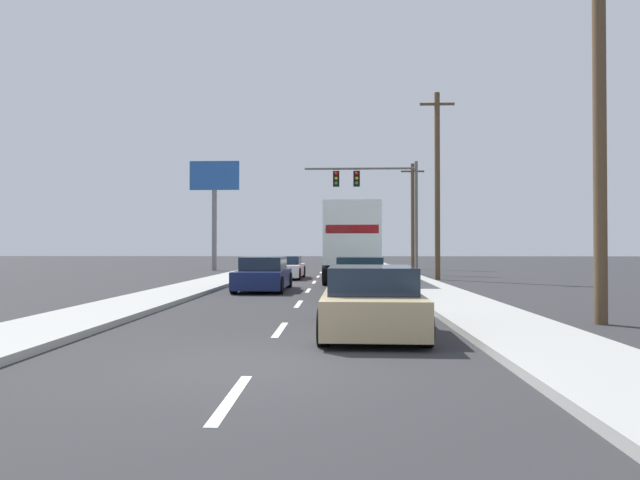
# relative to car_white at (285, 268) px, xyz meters

# --- Properties ---
(ground_plane) EXTENTS (140.00, 140.00, 0.00)m
(ground_plane) POSITION_rel_car_white_xyz_m (1.72, 3.52, -0.56)
(ground_plane) COLOR #2B2B2D
(sidewalk_right) EXTENTS (2.22, 80.00, 0.14)m
(sidewalk_right) POSITION_rel_car_white_xyz_m (6.38, -1.48, -0.49)
(sidewalk_right) COLOR #9E9E99
(sidewalk_right) RESTS_ON ground_plane
(sidewalk_left) EXTENTS (2.22, 80.00, 0.14)m
(sidewalk_left) POSITION_rel_car_white_xyz_m (-2.94, -1.48, -0.49)
(sidewalk_left) COLOR #9E9E99
(sidewalk_left) RESTS_ON ground_plane
(lane_markings) EXTENTS (0.14, 57.00, 0.01)m
(lane_markings) POSITION_rel_car_white_xyz_m (1.72, -0.58, -0.55)
(lane_markings) COLOR silver
(lane_markings) RESTS_ON ground_plane
(car_white) EXTENTS (2.00, 4.15, 1.22)m
(car_white) POSITION_rel_car_white_xyz_m (0.00, 0.00, 0.00)
(car_white) COLOR white
(car_white) RESTS_ON ground_plane
(car_navy) EXTENTS (1.95, 4.23, 1.31)m
(car_navy) POSITION_rel_car_white_xyz_m (-0.03, -8.12, 0.05)
(car_navy) COLOR #141E4C
(car_navy) RESTS_ON ground_plane
(box_truck) EXTENTS (2.77, 7.96, 3.66)m
(box_truck) POSITION_rel_car_white_xyz_m (3.55, -3.23, 1.52)
(box_truck) COLOR white
(box_truck) RESTS_ON ground_plane
(car_green) EXTENTS (1.95, 4.40, 1.37)m
(car_green) POSITION_rel_car_white_xyz_m (3.63, -10.96, 0.05)
(car_green) COLOR #196B38
(car_green) RESTS_ON ground_plane
(car_tan) EXTENTS (2.03, 4.29, 1.32)m
(car_tan) POSITION_rel_car_white_xyz_m (3.57, -18.37, 0.06)
(car_tan) COLOR tan
(car_tan) RESTS_ON ground_plane
(traffic_signal_mast) EXTENTS (7.14, 0.69, 7.12)m
(traffic_signal_mast) POSITION_rel_car_white_xyz_m (4.93, 4.90, 4.79)
(traffic_signal_mast) COLOR #595B56
(traffic_signal_mast) RESTS_ON ground_plane
(utility_pole_near) EXTENTS (1.80, 0.28, 10.44)m
(utility_pole_near) POSITION_rel_car_white_xyz_m (8.67, -17.08, 4.81)
(utility_pole_near) COLOR brown
(utility_pole_near) RESTS_ON ground_plane
(utility_pole_mid) EXTENTS (1.80, 0.28, 9.81)m
(utility_pole_mid) POSITION_rel_car_white_xyz_m (8.07, -0.83, 4.49)
(utility_pole_mid) COLOR brown
(utility_pole_mid) RESTS_ON ground_plane
(utility_pole_far) EXTENTS (1.80, 0.28, 8.20)m
(utility_pole_far) POSITION_rel_car_white_xyz_m (8.65, 12.78, 3.68)
(utility_pole_far) COLOR brown
(utility_pole_far) RESTS_ON ground_plane
(roadside_billboard) EXTENTS (3.63, 0.36, 8.01)m
(roadside_billboard) POSITION_rel_car_white_xyz_m (-6.19, 9.88, 5.07)
(roadside_billboard) COLOR slate
(roadside_billboard) RESTS_ON ground_plane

